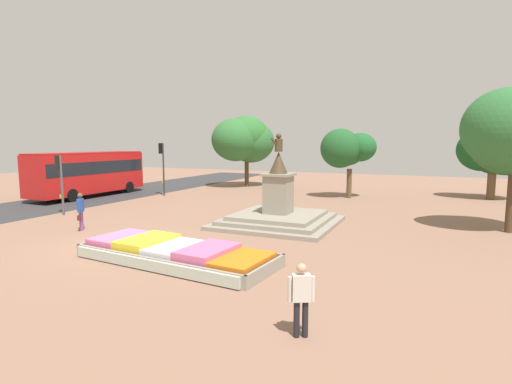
{
  "coord_description": "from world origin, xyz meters",
  "views": [
    {
      "loc": [
        11.17,
        -11.87,
        4.06
      ],
      "look_at": [
        4.38,
        3.3,
        1.98
      ],
      "focal_mm": 28.0,
      "sensor_mm": 36.0,
      "label": 1
    }
  ],
  "objects_px": {
    "traffic_light_mid_block": "(60,174)",
    "pedestrian_near_planter": "(301,295)",
    "statue_monument": "(278,212)",
    "pedestrian_with_handbag": "(81,209)",
    "traffic_light_far_corner": "(162,160)",
    "flower_planter": "(174,253)",
    "city_bus": "(88,171)"
  },
  "relations": [
    {
      "from": "traffic_light_mid_block",
      "to": "city_bus",
      "type": "distance_m",
      "value": 7.89
    },
    {
      "from": "statue_monument",
      "to": "pedestrian_with_handbag",
      "type": "height_order",
      "value": "statue_monument"
    },
    {
      "from": "traffic_light_mid_block",
      "to": "pedestrian_near_planter",
      "type": "distance_m",
      "value": 18.52
    },
    {
      "from": "city_bus",
      "to": "traffic_light_mid_block",
      "type": "bearing_deg",
      "value": -53.62
    },
    {
      "from": "pedestrian_with_handbag",
      "to": "pedestrian_near_planter",
      "type": "distance_m",
      "value": 13.61
    },
    {
      "from": "traffic_light_far_corner",
      "to": "pedestrian_near_planter",
      "type": "xyz_separation_m",
      "value": [
        16.54,
        -17.17,
        -1.83
      ]
    },
    {
      "from": "statue_monument",
      "to": "pedestrian_with_handbag",
      "type": "relative_size",
      "value": 3.17
    },
    {
      "from": "statue_monument",
      "to": "city_bus",
      "type": "relative_size",
      "value": 0.6
    },
    {
      "from": "pedestrian_near_planter",
      "to": "flower_planter",
      "type": "bearing_deg",
      "value": 149.13
    },
    {
      "from": "statue_monument",
      "to": "pedestrian_near_planter",
      "type": "xyz_separation_m",
      "value": [
        4.56,
        -10.57,
        0.27
      ]
    },
    {
      "from": "statue_monument",
      "to": "traffic_light_mid_block",
      "type": "xyz_separation_m",
      "value": [
        -12.04,
        -2.48,
        1.67
      ]
    },
    {
      "from": "traffic_light_mid_block",
      "to": "traffic_light_far_corner",
      "type": "distance_m",
      "value": 9.09
    },
    {
      "from": "traffic_light_far_corner",
      "to": "city_bus",
      "type": "height_order",
      "value": "traffic_light_far_corner"
    },
    {
      "from": "flower_planter",
      "to": "traffic_light_far_corner",
      "type": "bearing_deg",
      "value": 128.32
    },
    {
      "from": "city_bus",
      "to": "statue_monument",
      "type": "bearing_deg",
      "value": -13.02
    },
    {
      "from": "traffic_light_mid_block",
      "to": "pedestrian_near_planter",
      "type": "bearing_deg",
      "value": -25.98
    },
    {
      "from": "traffic_light_far_corner",
      "to": "pedestrian_with_handbag",
      "type": "bearing_deg",
      "value": -70.32
    },
    {
      "from": "pedestrian_near_planter",
      "to": "traffic_light_far_corner",
      "type": "bearing_deg",
      "value": 133.93
    },
    {
      "from": "traffic_light_far_corner",
      "to": "pedestrian_with_handbag",
      "type": "xyz_separation_m",
      "value": [
        4.14,
        -11.57,
        -1.75
      ]
    },
    {
      "from": "statue_monument",
      "to": "traffic_light_mid_block",
      "type": "relative_size",
      "value": 1.66
    },
    {
      "from": "city_bus",
      "to": "pedestrian_near_planter",
      "type": "distance_m",
      "value": 25.73
    },
    {
      "from": "flower_planter",
      "to": "statue_monument",
      "type": "bearing_deg",
      "value": 81.61
    },
    {
      "from": "statue_monument",
      "to": "traffic_light_far_corner",
      "type": "relative_size",
      "value": 1.38
    },
    {
      "from": "statue_monument",
      "to": "pedestrian_with_handbag",
      "type": "bearing_deg",
      "value": -147.62
    },
    {
      "from": "city_bus",
      "to": "pedestrian_with_handbag",
      "type": "distance_m",
      "value": 12.56
    },
    {
      "from": "city_bus",
      "to": "pedestrian_with_handbag",
      "type": "relative_size",
      "value": 5.31
    },
    {
      "from": "pedestrian_near_planter",
      "to": "pedestrian_with_handbag",
      "type": "bearing_deg",
      "value": 155.7
    },
    {
      "from": "traffic_light_mid_block",
      "to": "traffic_light_far_corner",
      "type": "relative_size",
      "value": 0.83
    },
    {
      "from": "flower_planter",
      "to": "pedestrian_near_planter",
      "type": "bearing_deg",
      "value": -30.87
    },
    {
      "from": "flower_planter",
      "to": "pedestrian_with_handbag",
      "type": "distance_m",
      "value": 7.17
    },
    {
      "from": "statue_monument",
      "to": "pedestrian_near_planter",
      "type": "relative_size",
      "value": 3.48
    },
    {
      "from": "traffic_light_mid_block",
      "to": "pedestrian_near_planter",
      "type": "xyz_separation_m",
      "value": [
        16.61,
        -8.09,
        -1.4
      ]
    }
  ]
}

